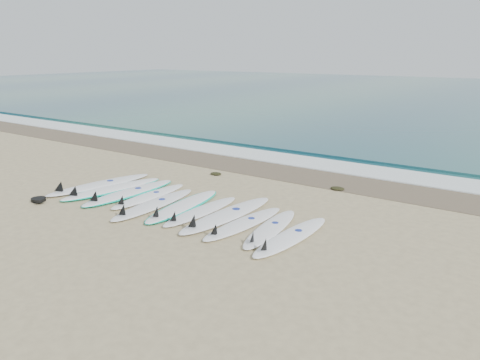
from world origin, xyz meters
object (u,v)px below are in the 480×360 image
Objects in this scene: surfboard_0 at (97,185)px; leash_coil at (39,200)px; surfboard_5 at (182,206)px; surfboard_10 at (290,237)px.

leash_coil is (-0.12, -1.55, -0.01)m from surfboard_0.
leash_coil is (-2.98, -1.55, -0.00)m from surfboard_5.
surfboard_0 is at bearing 172.76° from surfboard_5.
surfboard_0 is 1.20× the size of surfboard_10.
surfboard_10 is (2.79, -0.20, 0.00)m from surfboard_5.
leash_coil is at bearing -164.87° from surfboard_10.
surfboard_5 is at bearing 8.82° from surfboard_0.
surfboard_5 reaches higher than surfboard_10.
surfboard_5 is 2.80m from surfboard_10.
surfboard_0 is 6.38× the size of leash_coil.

